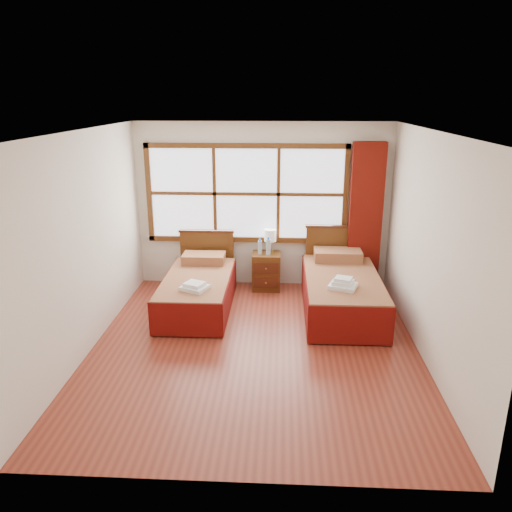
{
  "coord_description": "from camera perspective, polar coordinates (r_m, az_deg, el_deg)",
  "views": [
    {
      "loc": [
        0.31,
        -5.5,
        2.97
      ],
      "look_at": [
        -0.02,
        0.7,
        0.97
      ],
      "focal_mm": 35.0,
      "sensor_mm": 36.0,
      "label": 1
    }
  ],
  "objects": [
    {
      "name": "bed_left",
      "position": [
        7.31,
        -6.63,
        -3.79
      ],
      "size": [
        0.95,
        1.97,
        0.92
      ],
      "color": "#431E0E",
      "rests_on": "floor"
    },
    {
      "name": "wall_left",
      "position": [
        6.19,
        -18.99,
        1.26
      ],
      "size": [
        0.0,
        4.5,
        4.5
      ],
      "primitive_type": "plane",
      "rotation": [
        1.57,
        0.0,
        1.57
      ],
      "color": "silver",
      "rests_on": "floor"
    },
    {
      "name": "curtain",
      "position": [
        7.92,
        12.38,
        4.35
      ],
      "size": [
        0.5,
        0.16,
        2.3
      ],
      "primitive_type": "cube",
      "color": "maroon",
      "rests_on": "wall_back"
    },
    {
      "name": "nightstand",
      "position": [
        7.96,
        1.19,
        -1.75
      ],
      "size": [
        0.44,
        0.44,
        0.59
      ],
      "color": "#573113",
      "rests_on": "floor"
    },
    {
      "name": "floor",
      "position": [
        6.25,
        -0.15,
        -10.45
      ],
      "size": [
        4.5,
        4.5,
        0.0
      ],
      "primitive_type": "plane",
      "color": "maroon",
      "rests_on": "ground"
    },
    {
      "name": "ceiling",
      "position": [
        5.52,
        -0.18,
        14.06
      ],
      "size": [
        4.5,
        4.5,
        0.0
      ],
      "primitive_type": "plane",
      "rotation": [
        3.14,
        0.0,
        0.0
      ],
      "color": "white",
      "rests_on": "wall_back"
    },
    {
      "name": "wall_right",
      "position": [
        5.99,
        19.32,
        0.68
      ],
      "size": [
        0.0,
        4.5,
        4.5
      ],
      "primitive_type": "plane",
      "rotation": [
        1.57,
        0.0,
        -1.57
      ],
      "color": "silver",
      "rests_on": "floor"
    },
    {
      "name": "towels_left",
      "position": [
        6.72,
        -7.03,
        -3.48
      ],
      "size": [
        0.42,
        0.4,
        0.1
      ],
      "rotation": [
        0.0,
        0.0,
        -0.42
      ],
      "color": "white",
      "rests_on": "bed_left"
    },
    {
      "name": "bottle_near",
      "position": [
        7.81,
        0.44,
        1.01
      ],
      "size": [
        0.06,
        0.06,
        0.24
      ],
      "color": "#A8C3D8",
      "rests_on": "nightstand"
    },
    {
      "name": "wall_back",
      "position": [
        7.93,
        0.74,
        5.74
      ],
      "size": [
        4.0,
        0.0,
        4.0
      ],
      "primitive_type": "plane",
      "rotation": [
        1.57,
        0.0,
        0.0
      ],
      "color": "silver",
      "rests_on": "floor"
    },
    {
      "name": "window",
      "position": [
        7.87,
        -1.09,
        7.13
      ],
      "size": [
        3.16,
        0.06,
        1.56
      ],
      "color": "white",
      "rests_on": "wall_back"
    },
    {
      "name": "bottle_far",
      "position": [
        7.78,
        1.41,
        1.07
      ],
      "size": [
        0.07,
        0.07,
        0.28
      ],
      "color": "#A8C3D8",
      "rests_on": "nightstand"
    },
    {
      "name": "lamp",
      "position": [
        7.88,
        1.63,
        2.29
      ],
      "size": [
        0.19,
        0.19,
        0.37
      ],
      "color": "gold",
      "rests_on": "nightstand"
    },
    {
      "name": "towels_right",
      "position": [
        6.67,
        9.91,
        -3.15
      ],
      "size": [
        0.42,
        0.4,
        0.15
      ],
      "rotation": [
        0.0,
        0.0,
        -0.34
      ],
      "color": "white",
      "rests_on": "bed_right"
    },
    {
      "name": "bed_right",
      "position": [
        7.25,
        9.74,
        -3.86
      ],
      "size": [
        1.06,
        2.08,
        1.03
      ],
      "color": "#431E0E",
      "rests_on": "floor"
    }
  ]
}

